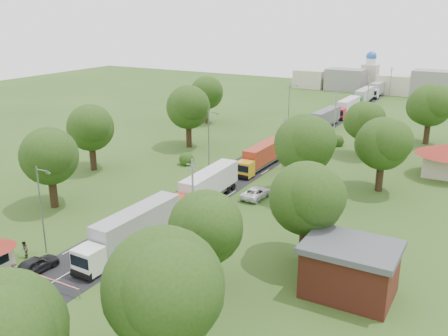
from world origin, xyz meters
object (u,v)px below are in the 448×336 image
Objects in this scene: info_sign at (311,134)px; car_lane_front at (36,265)px; car_lane_mid at (89,249)px; pedestrian_near at (33,294)px; boom_barrier at (35,275)px; truck_0 at (131,230)px.

car_lane_front is at bearing -97.98° from info_sign.
pedestrian_near is at bearing 104.80° from car_lane_mid.
info_sign is 59.11m from car_lane_front.
car_lane_mid is at bearing -107.89° from car_lane_front.
pedestrian_near is (2.11, -9.45, 0.15)m from car_lane_mid.
boom_barrier is at bearing 139.69° from car_lane_front.
truck_0 is (3.54, 10.45, 1.40)m from boom_barrier.
pedestrian_near reaches higher than boom_barrier.
pedestrian_near is (4.11, -3.95, -0.02)m from car_lane_front.
car_lane_front is 1.23× the size of car_lane_mid.
info_sign is 1.02× the size of car_lane_mid.
truck_0 is 3.18× the size of car_lane_front.
boom_barrier is 11.12m from truck_0.
info_sign is at bearing -95.89° from car_lane_front.
car_lane_front is at bearing 137.60° from boom_barrier.
truck_0 is at bearing 71.28° from boom_barrier.
car_lane_mid is (2.00, 5.50, -0.18)m from car_lane_front.
pedestrian_near is (-1.07, -12.90, -1.48)m from truck_0.
boom_barrier is 3.48m from pedestrian_near.
car_lane_mid is 2.47× the size of pedestrian_near.
truck_0 is (-3.02, -49.55, -0.71)m from info_sign.
boom_barrier is 1.88× the size of car_lane_front.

